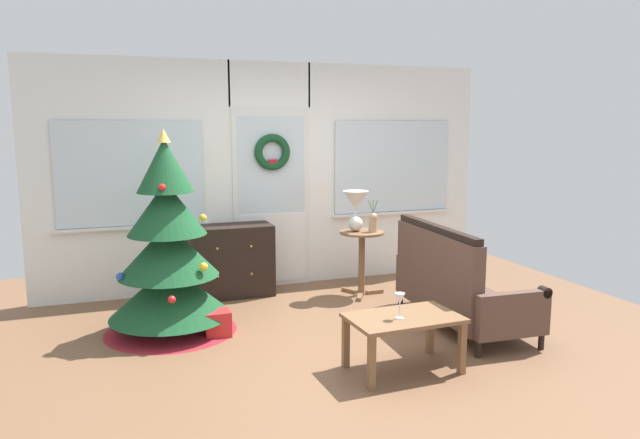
{
  "coord_description": "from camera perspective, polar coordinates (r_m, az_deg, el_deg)",
  "views": [
    {
      "loc": [
        -1.78,
        -4.52,
        1.87
      ],
      "look_at": [
        0.05,
        0.55,
        1.0
      ],
      "focal_mm": 33.58,
      "sensor_mm": 36.0,
      "label": 1
    }
  ],
  "objects": [
    {
      "name": "coffee_table",
      "position": [
        4.64,
        7.97,
        -9.86
      ],
      "size": [
        0.86,
        0.55,
        0.43
      ],
      "color": "brown",
      "rests_on": "ground"
    },
    {
      "name": "christmas_tree",
      "position": [
        5.52,
        -14.24,
        -3.78
      ],
      "size": [
        1.18,
        1.18,
        1.82
      ],
      "color": "#4C331E",
      "rests_on": "ground"
    },
    {
      "name": "wine_glass",
      "position": [
        4.51,
        7.62,
        -7.62
      ],
      "size": [
        0.08,
        0.08,
        0.2
      ],
      "color": "silver",
      "rests_on": "coffee_table"
    },
    {
      "name": "ground_plane",
      "position": [
        5.21,
        1.57,
        -11.88
      ],
      "size": [
        6.76,
        6.76,
        0.0
      ],
      "primitive_type": "plane",
      "color": "brown"
    },
    {
      "name": "side_table",
      "position": [
        6.53,
        4.0,
        -2.93
      ],
      "size": [
        0.5,
        0.48,
        0.71
      ],
      "color": "brown",
      "rests_on": "ground"
    },
    {
      "name": "dresser_cabinet",
      "position": [
        6.6,
        -8.51,
        -3.9
      ],
      "size": [
        0.9,
        0.45,
        0.78
      ],
      "color": "black",
      "rests_on": "ground"
    },
    {
      "name": "settee_sofa",
      "position": [
        5.7,
        12.64,
        -6.24
      ],
      "size": [
        0.79,
        1.65,
        0.96
      ],
      "color": "black",
      "rests_on": "ground"
    },
    {
      "name": "table_lamp",
      "position": [
        6.46,
        3.42,
        1.37
      ],
      "size": [
        0.28,
        0.28,
        0.44
      ],
      "color": "silver",
      "rests_on": "side_table"
    },
    {
      "name": "back_wall_with_door",
      "position": [
        6.86,
        -4.74,
        4.22
      ],
      "size": [
        5.2,
        0.19,
        2.55
      ],
      "color": "white",
      "rests_on": "ground"
    },
    {
      "name": "gift_box",
      "position": [
        5.47,
        -9.76,
        -9.72
      ],
      "size": [
        0.23,
        0.2,
        0.23
      ],
      "primitive_type": "cube",
      "color": "red",
      "rests_on": "ground"
    },
    {
      "name": "flower_vase",
      "position": [
        6.46,
        5.06,
        -0.16
      ],
      "size": [
        0.11,
        0.1,
        0.35
      ],
      "color": "tan",
      "rests_on": "side_table"
    }
  ]
}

